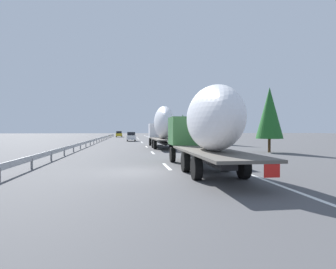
{
  "coord_description": "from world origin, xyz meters",
  "views": [
    {
      "loc": [
        -14.88,
        0.47,
        2.23
      ],
      "look_at": [
        15.12,
        -3.69,
        1.72
      ],
      "focal_mm": 30.11,
      "sensor_mm": 36.0,
      "label": 1
    }
  ],
  "objects": [
    {
      "name": "tree_2",
      "position": [
        71.96,
        -12.1,
        4.07
      ],
      "size": [
        2.53,
        2.53,
        6.38
      ],
      "color": "#472D19",
      "rests_on": "ground_plane"
    },
    {
      "name": "lane_stripe_0",
      "position": [
        2.0,
        -1.8,
        0.0
      ],
      "size": [
        3.2,
        0.2,
        0.01
      ],
      "primitive_type": "cube",
      "color": "white",
      "rests_on": "ground_plane"
    },
    {
      "name": "tree_3",
      "position": [
        11.27,
        -13.28,
        3.89
      ],
      "size": [
        2.63,
        2.63,
        6.44
      ],
      "color": "#472D19",
      "rests_on": "ground_plane"
    },
    {
      "name": "guardrail_median",
      "position": [
        43.0,
        6.0,
        0.58
      ],
      "size": [
        94.0,
        0.1,
        0.76
      ],
      "color": "#9EA0A5",
      "rests_on": "ground_plane"
    },
    {
      "name": "lane_stripe_8",
      "position": [
        69.16,
        -1.8,
        0.0
      ],
      "size": [
        3.2,
        0.2,
        0.01
      ],
      "primitive_type": "cube",
      "color": "white",
      "rests_on": "ground_plane"
    },
    {
      "name": "truck_lead",
      "position": [
        19.34,
        -3.6,
        2.77
      ],
      "size": [
        14.34,
        2.55,
        5.0
      ],
      "color": "silver",
      "rests_on": "ground_plane"
    },
    {
      "name": "tree_4",
      "position": [
        71.88,
        -9.97,
        3.74
      ],
      "size": [
        3.67,
        3.67,
        5.89
      ],
      "color": "#472D19",
      "rests_on": "ground_plane"
    },
    {
      "name": "lane_stripe_3",
      "position": [
        34.28,
        -1.8,
        0.0
      ],
      "size": [
        3.2,
        0.2,
        0.01
      ],
      "primitive_type": "cube",
      "color": "white",
      "rests_on": "ground_plane"
    },
    {
      "name": "road_sign",
      "position": [
        37.32,
        -6.7,
        2.4
      ],
      "size": [
        0.1,
        0.9,
        3.5
      ],
      "color": "gray",
      "rests_on": "ground_plane"
    },
    {
      "name": "lane_stripe_1",
      "position": [
        12.3,
        -1.8,
        0.0
      ],
      "size": [
        3.2,
        0.2,
        0.01
      ],
      "primitive_type": "cube",
      "color": "white",
      "rests_on": "ground_plane"
    },
    {
      "name": "tree_1",
      "position": [
        40.66,
        -12.97,
        4.24
      ],
      "size": [
        3.88,
        3.88,
        6.77
      ],
      "color": "#472D19",
      "rests_on": "ground_plane"
    },
    {
      "name": "edge_line_right",
      "position": [
        45.0,
        -5.5,
        0.0
      ],
      "size": [
        110.0,
        0.2,
        0.01
      ],
      "primitive_type": "cube",
      "color": "white",
      "rests_on": "ground_plane"
    },
    {
      "name": "car_yellow_coupe",
      "position": [
        72.18,
        3.48,
        0.92
      ],
      "size": [
        4.19,
        1.83,
        1.82
      ],
      "color": "gold",
      "rests_on": "ground_plane"
    },
    {
      "name": "lane_stripe_4",
      "position": [
        36.93,
        -1.8,
        0.0
      ],
      "size": [
        3.2,
        0.2,
        0.01
      ],
      "primitive_type": "cube",
      "color": "white",
      "rests_on": "ground_plane"
    },
    {
      "name": "tree_0",
      "position": [
        27.1,
        -12.71,
        4.16
      ],
      "size": [
        2.69,
        2.69,
        6.93
      ],
      "color": "#472D19",
      "rests_on": "ground_plane"
    },
    {
      "name": "ground_plane",
      "position": [
        40.0,
        0.0,
        0.0
      ],
      "size": [
        260.0,
        260.0,
        0.0
      ],
      "primitive_type": "plane",
      "color": "#4C4C4F"
    },
    {
      "name": "car_white_van",
      "position": [
        41.16,
        0.06,
        0.91
      ],
      "size": [
        4.04,
        1.73,
        1.8
      ],
      "color": "white",
      "rests_on": "ground_plane"
    },
    {
      "name": "lane_stripe_2",
      "position": [
        22.01,
        -1.8,
        0.0
      ],
      "size": [
        3.2,
        0.2,
        0.01
      ],
      "primitive_type": "cube",
      "color": "white",
      "rests_on": "ground_plane"
    },
    {
      "name": "lane_stripe_6",
      "position": [
        58.36,
        -1.8,
        0.0
      ],
      "size": [
        3.2,
        0.2,
        0.01
      ],
      "primitive_type": "cube",
      "color": "white",
      "rests_on": "ground_plane"
    },
    {
      "name": "lane_stripe_7",
      "position": [
        63.65,
        -1.8,
        0.0
      ],
      "size": [
        3.2,
        0.2,
        0.01
      ],
      "primitive_type": "cube",
      "color": "white",
      "rests_on": "ground_plane"
    },
    {
      "name": "tree_5",
      "position": [
        51.67,
        -12.35,
        3.6
      ],
      "size": [
        3.06,
        3.06,
        5.95
      ],
      "color": "#472D19",
      "rests_on": "ground_plane"
    },
    {
      "name": "lane_stripe_5",
      "position": [
        52.38,
        -1.8,
        0.0
      ],
      "size": [
        3.2,
        0.2,
        0.01
      ],
      "primitive_type": "cube",
      "color": "white",
      "rests_on": "ground_plane"
    },
    {
      "name": "truck_trailing",
      "position": [
        -0.28,
        -3.6,
        2.47
      ],
      "size": [
        12.73,
        2.55,
        4.39
      ],
      "color": "#387038",
      "rests_on": "ground_plane"
    }
  ]
}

